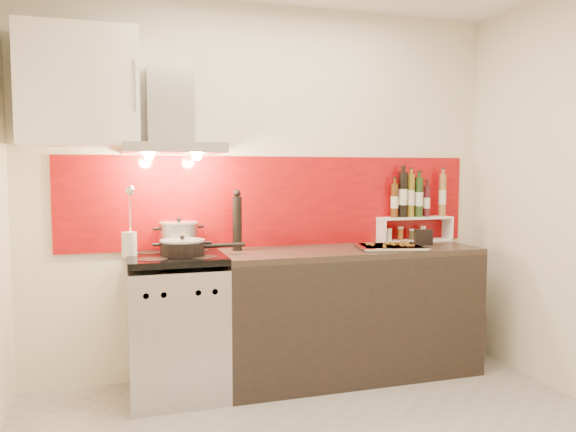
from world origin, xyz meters
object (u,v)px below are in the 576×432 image
object	(u,v)px
saute_pan	(184,247)
baking_tray	(391,246)
pepper_mill	(237,221)
counter	(350,312)
range_stove	(177,327)
stock_pot	(179,236)

from	to	relation	value
saute_pan	baking_tray	world-z (taller)	saute_pan
pepper_mill	baking_tray	xyz separation A→B (m)	(1.04, -0.22, -0.18)
counter	range_stove	bearing A→B (deg)	-179.77
baking_tray	stock_pot	bearing A→B (deg)	168.72
baking_tray	pepper_mill	bearing A→B (deg)	168.04
stock_pot	baking_tray	bearing A→B (deg)	-11.28
counter	baking_tray	xyz separation A→B (m)	(0.26, -0.09, 0.47)
pepper_mill	baking_tray	size ratio (longest dim) A/B	0.81
counter	pepper_mill	bearing A→B (deg)	170.45
range_stove	counter	bearing A→B (deg)	0.23
stock_pot	baking_tray	size ratio (longest dim) A/B	0.51
counter	pepper_mill	xyz separation A→B (m)	(-0.77, 0.13, 0.65)
baking_tray	range_stove	bearing A→B (deg)	176.68
range_stove	stock_pot	world-z (taller)	stock_pot
saute_pan	pepper_mill	size ratio (longest dim) A/B	1.31
counter	stock_pot	distance (m)	1.30
stock_pot	pepper_mill	distance (m)	0.40
range_stove	baking_tray	bearing A→B (deg)	-3.32
saute_pan	baking_tray	bearing A→B (deg)	-1.74
range_stove	counter	size ratio (longest dim) A/B	0.51
stock_pot	pepper_mill	bearing A→B (deg)	-9.43
range_stove	stock_pot	bearing A→B (deg)	77.57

